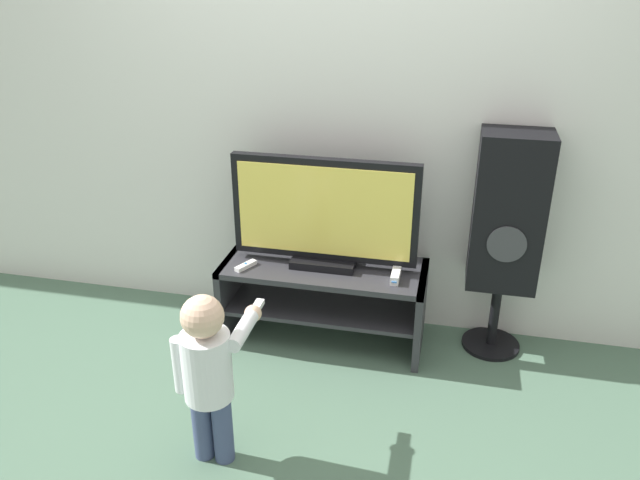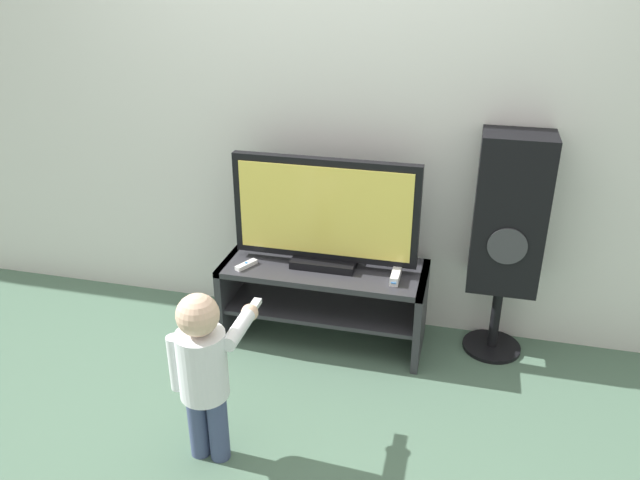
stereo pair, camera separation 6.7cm
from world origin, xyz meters
name	(u,v)px [view 1 (the left image)]	position (x,y,z in m)	size (l,w,h in m)	color
ground_plane	(315,359)	(0.00, 0.00, 0.00)	(16.00, 16.00, 0.00)	#4C6B56
wall_back	(337,87)	(0.00, 0.50, 1.30)	(10.00, 0.06, 2.60)	silver
tv_stand	(324,291)	(0.00, 0.21, 0.29)	(1.06, 0.42, 0.44)	#2D2D33
television	(325,214)	(0.00, 0.23, 0.72)	(0.95, 0.20, 0.57)	black
game_console	(396,275)	(0.38, 0.15, 0.46)	(0.04, 0.16, 0.05)	white
remote_primary	(246,266)	(-0.39, 0.10, 0.45)	(0.09, 0.13, 0.03)	white
child	(209,366)	(-0.25, -0.74, 0.45)	(0.29, 0.44, 0.77)	#3F4C72
speaker_tower	(508,217)	(0.89, 0.33, 0.75)	(0.34, 0.30, 1.17)	black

